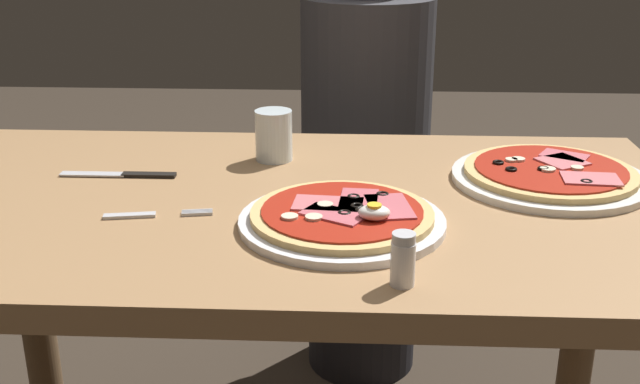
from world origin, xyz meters
The scene contains 8 objects.
dining_table centered at (0.00, 0.00, 0.63)m, with size 1.26×0.71×0.75m.
pizza_foreground centered at (0.09, -0.11, 0.77)m, with size 0.29×0.29×0.05m.
pizza_across_left centered at (0.42, 0.09, 0.77)m, with size 0.32×0.32×0.03m.
water_glass_near centered at (-0.04, 0.19, 0.79)m, with size 0.07×0.07×0.09m.
fork centered at (-0.20, -0.09, 0.76)m, with size 0.16×0.04×0.00m.
knife centered at (-0.28, 0.08, 0.76)m, with size 0.20×0.02×0.01m.
salt_shaker centered at (0.16, -0.29, 0.79)m, with size 0.03×0.03×0.07m.
diner_person centered at (0.13, 0.73, 0.56)m, with size 0.32×0.32×1.18m.
Camera 1 is at (0.10, -1.11, 1.18)m, focal length 43.15 mm.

